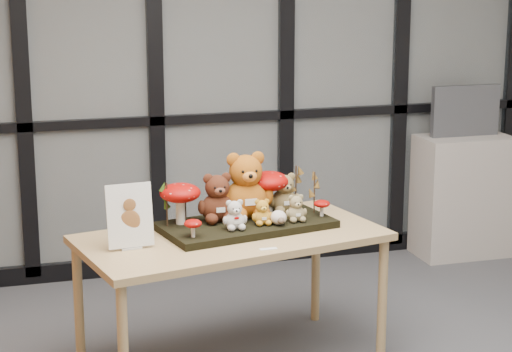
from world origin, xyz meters
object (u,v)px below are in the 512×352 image
object	(u,v)px
display_table	(231,247)
mushroom_back_left	(180,202)
bear_tan_back	(284,191)
bear_white_bow	(235,213)
bear_beige_small	(296,207)
mushroom_front_left	(193,227)
mushroom_front_right	(322,207)
monitor	(465,111)
bear_brown_medium	(217,195)
diorama_tray	(246,225)
bear_pooh_yellow	(246,181)
bear_small_yellow	(262,210)
sign_holder	(130,219)
cabinet	(462,196)
plush_cream_hedgehog	(278,217)
mushroom_back_right	(268,190)

from	to	relation	value
display_table	mushroom_back_left	xyz separation A→B (m)	(-0.24, 0.13, 0.22)
bear_tan_back	bear_white_bow	world-z (taller)	bear_tan_back
bear_beige_small	mushroom_back_left	xyz separation A→B (m)	(-0.59, 0.12, 0.04)
mushroom_front_left	mushroom_front_right	world-z (taller)	mushroom_front_left
mushroom_front_right	monitor	bearing A→B (deg)	40.22
bear_brown_medium	bear_white_bow	bearing A→B (deg)	-86.41
display_table	diorama_tray	size ratio (longest dim) A/B	1.88
diorama_tray	bear_pooh_yellow	world-z (taller)	bear_pooh_yellow
bear_small_yellow	sign_holder	world-z (taller)	sign_holder
diorama_tray	cabinet	bearing A→B (deg)	21.36
sign_holder	bear_beige_small	bearing A→B (deg)	1.60
bear_brown_medium	sign_holder	bearing A→B (deg)	-166.95
sign_holder	mushroom_front_left	bearing A→B (deg)	-9.52
bear_brown_medium	bear_tan_back	bearing A→B (deg)	-2.25
diorama_tray	mushroom_front_left	bearing A→B (deg)	-160.97
display_table	mushroom_front_left	xyz separation A→B (m)	(-0.22, -0.11, 0.15)
diorama_tray	mushroom_front_right	size ratio (longest dim) A/B	9.14
cabinet	monitor	distance (m)	0.62
bear_beige_small	mushroom_front_right	size ratio (longest dim) A/B	1.61
bear_pooh_yellow	diorama_tray	bearing A→B (deg)	-115.71
bear_pooh_yellow	mushroom_front_right	world-z (taller)	bear_pooh_yellow
cabinet	monitor	bearing A→B (deg)	90.00
bear_tan_back	plush_cream_hedgehog	bearing A→B (deg)	-126.23
bear_white_bow	cabinet	world-z (taller)	bear_white_bow
mushroom_front_right	bear_small_yellow	bearing A→B (deg)	-169.94
mushroom_back_right	mushroom_front_left	size ratio (longest dim) A/B	2.53
mushroom_front_right	diorama_tray	bearing A→B (deg)	178.24
plush_cream_hedgehog	mushroom_front_right	world-z (taller)	mushroom_front_right
mushroom_back_left	bear_white_bow	bearing A→B (deg)	-34.74
mushroom_back_left	sign_holder	xyz separation A→B (m)	(-0.29, -0.22, -0.01)
plush_cream_hedgehog	mushroom_back_left	world-z (taller)	mushroom_back_left
bear_brown_medium	mushroom_front_right	distance (m)	0.57
diorama_tray	bear_brown_medium	distance (m)	0.22
mushroom_back_right	display_table	bearing A→B (deg)	-141.00
mushroom_front_right	sign_holder	bearing A→B (deg)	-171.35
display_table	bear_pooh_yellow	size ratio (longest dim) A/B	4.29
plush_cream_hedgehog	mushroom_front_right	bearing A→B (deg)	7.02
mushroom_back_left	display_table	bearing A→B (deg)	-29.22
diorama_tray	bear_tan_back	distance (m)	0.31
cabinet	mushroom_back_left	bearing A→B (deg)	-151.92
bear_small_yellow	mushroom_front_left	bearing A→B (deg)	-174.76
bear_white_bow	bear_beige_small	xyz separation A→B (m)	(0.35, 0.05, -0.01)
cabinet	bear_small_yellow	bearing A→B (deg)	-144.51
bear_white_bow	cabinet	size ratio (longest dim) A/B	0.19
display_table	bear_white_bow	bearing A→B (deg)	-89.82
bear_white_bow	display_table	bearing A→B (deg)	90.18
bear_white_bow	diorama_tray	bearing A→B (deg)	39.68
bear_small_yellow	bear_pooh_yellow	bearing A→B (deg)	93.28
mushroom_front_left	mushroom_back_left	bearing A→B (deg)	92.63
bear_pooh_yellow	bear_small_yellow	distance (m)	0.20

